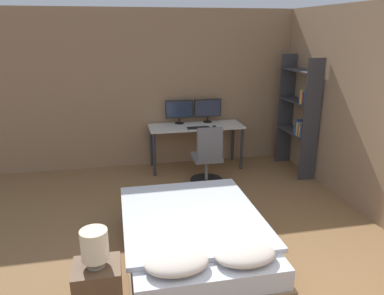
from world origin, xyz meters
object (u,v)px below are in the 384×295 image
(nightstand, at_px, (99,293))
(computer_mouse, at_px, (214,126))
(keyboard, at_px, (198,128))
(monitor_right, at_px, (208,109))
(monitor_left, at_px, (179,110))
(office_chair, at_px, (207,161))
(bed, at_px, (194,239))
(bookshelf, at_px, (301,112))
(desk, at_px, (196,131))
(bedside_lamp, at_px, (95,245))

(nightstand, relative_size, computer_mouse, 7.63)
(keyboard, bearing_deg, monitor_right, 56.64)
(monitor_left, xyz_separation_m, keyboard, (0.26, -0.39, -0.23))
(computer_mouse, bearing_deg, office_chair, -115.14)
(keyboard, distance_m, computer_mouse, 0.28)
(nightstand, distance_m, office_chair, 3.14)
(bed, relative_size, bookshelf, 1.02)
(desk, relative_size, office_chair, 1.71)
(monitor_right, xyz_separation_m, office_chair, (-0.23, -0.92, -0.64))
(nightstand, distance_m, monitor_left, 3.92)
(monitor_left, distance_m, keyboard, 0.52)
(monitor_right, bearing_deg, office_chair, -103.86)
(office_chair, bearing_deg, bedside_lamp, -120.81)
(monitor_right, bearing_deg, bookshelf, -28.73)
(bedside_lamp, height_order, keyboard, bedside_lamp)
(bed, relative_size, nightstand, 3.75)
(desk, distance_m, office_chair, 0.79)
(monitor_right, height_order, office_chair, monitor_right)
(desk, relative_size, computer_mouse, 23.16)
(monitor_right, bearing_deg, desk, -142.54)
(nightstand, xyz_separation_m, bedside_lamp, (0.00, 0.00, 0.46))
(bedside_lamp, xyz_separation_m, desk, (1.58, 3.42, -0.05))
(desk, xyz_separation_m, keyboard, (0.00, -0.19, 0.10))
(bedside_lamp, distance_m, office_chair, 3.16)
(desk, bearing_deg, computer_mouse, -34.71)
(office_chair, bearing_deg, monitor_right, 76.14)
(bed, bearing_deg, bookshelf, 43.50)
(monitor_right, bearing_deg, monitor_left, 180.00)
(keyboard, height_order, office_chair, office_chair)
(bedside_lamp, bearing_deg, office_chair, 59.19)
(computer_mouse, distance_m, bookshelf, 1.45)
(bed, relative_size, desk, 1.24)
(office_chair, bearing_deg, computer_mouse, 64.86)
(bookshelf, bearing_deg, bed, -136.50)
(keyboard, bearing_deg, bed, -103.77)
(bedside_lamp, bearing_deg, keyboard, 63.93)
(nightstand, bearing_deg, bookshelf, 41.46)
(bookshelf, bearing_deg, office_chair, -174.51)
(computer_mouse, bearing_deg, bookshelf, -15.29)
(bedside_lamp, distance_m, desk, 3.76)
(bed, relative_size, monitor_left, 4.12)
(nightstand, xyz_separation_m, keyboard, (1.58, 3.23, 0.51))
(nightstand, relative_size, bedside_lamp, 1.66)
(nightstand, xyz_separation_m, bookshelf, (3.23, 2.85, 0.79))
(bed, bearing_deg, nightstand, -143.93)
(computer_mouse, xyz_separation_m, office_chair, (-0.25, -0.53, -0.42))
(nightstand, height_order, desk, desk)
(bedside_lamp, relative_size, office_chair, 0.34)
(office_chair, bearing_deg, bed, -107.99)
(keyboard, bearing_deg, monitor_left, 123.36)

